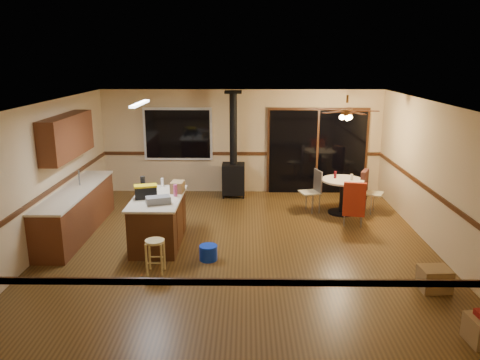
{
  "coord_description": "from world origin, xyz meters",
  "views": [
    {
      "loc": [
        0.12,
        -8.12,
        3.38
      ],
      "look_at": [
        0.0,
        0.3,
        1.15
      ],
      "focal_mm": 35.0,
      "sensor_mm": 36.0,
      "label": 1
    }
  ],
  "objects_px": {
    "kitchen_island": "(159,220)",
    "blue_bucket": "(208,253)",
    "wood_stove": "(233,168)",
    "chair_right": "(365,186)",
    "toolbox_black": "(146,192)",
    "box_under_window": "(172,193)",
    "bar_stool": "(155,257)",
    "chair_near": "(354,199)",
    "toolbox_grey": "(158,200)",
    "dining_table": "(342,190)",
    "box_corner_b": "(434,279)",
    "chair_left": "(314,186)"
  },
  "relations": [
    {
      "from": "kitchen_island",
      "to": "blue_bucket",
      "type": "distance_m",
      "value": 1.25
    },
    {
      "from": "wood_stove",
      "to": "blue_bucket",
      "type": "distance_m",
      "value": 3.83
    },
    {
      "from": "blue_bucket",
      "to": "chair_right",
      "type": "height_order",
      "value": "chair_right"
    },
    {
      "from": "toolbox_black",
      "to": "box_under_window",
      "type": "xyz_separation_m",
      "value": [
        0.02,
        2.77,
        -0.83
      ]
    },
    {
      "from": "bar_stool",
      "to": "kitchen_island",
      "type": "bearing_deg",
      "value": 97.66
    },
    {
      "from": "kitchen_island",
      "to": "chair_near",
      "type": "bearing_deg",
      "value": 13.42
    },
    {
      "from": "toolbox_grey",
      "to": "toolbox_black",
      "type": "xyz_separation_m",
      "value": [
        -0.28,
        0.33,
        0.04
      ]
    },
    {
      "from": "toolbox_grey",
      "to": "toolbox_black",
      "type": "distance_m",
      "value": 0.43
    },
    {
      "from": "dining_table",
      "to": "box_under_window",
      "type": "bearing_deg",
      "value": 166.71
    },
    {
      "from": "bar_stool",
      "to": "toolbox_black",
      "type": "bearing_deg",
      "value": 107.19
    },
    {
      "from": "blue_bucket",
      "to": "box_corner_b",
      "type": "bearing_deg",
      "value": -16.37
    },
    {
      "from": "chair_right",
      "to": "blue_bucket",
      "type": "bearing_deg",
      "value": -141.36
    },
    {
      "from": "kitchen_island",
      "to": "box_under_window",
      "type": "xyz_separation_m",
      "value": [
        -0.17,
        2.71,
        -0.27
      ]
    },
    {
      "from": "kitchen_island",
      "to": "wood_stove",
      "type": "height_order",
      "value": "wood_stove"
    },
    {
      "from": "dining_table",
      "to": "chair_right",
      "type": "bearing_deg",
      "value": 13.27
    },
    {
      "from": "chair_right",
      "to": "box_under_window",
      "type": "relative_size",
      "value": 1.55
    },
    {
      "from": "chair_right",
      "to": "box_under_window",
      "type": "height_order",
      "value": "chair_right"
    },
    {
      "from": "wood_stove",
      "to": "box_corner_b",
      "type": "height_order",
      "value": "wood_stove"
    },
    {
      "from": "blue_bucket",
      "to": "dining_table",
      "type": "height_order",
      "value": "dining_table"
    },
    {
      "from": "box_under_window",
      "to": "toolbox_black",
      "type": "bearing_deg",
      "value": -90.47
    },
    {
      "from": "wood_stove",
      "to": "box_corner_b",
      "type": "relative_size",
      "value": 5.86
    },
    {
      "from": "chair_near",
      "to": "kitchen_island",
      "type": "bearing_deg",
      "value": -166.58
    },
    {
      "from": "toolbox_grey",
      "to": "chair_left",
      "type": "xyz_separation_m",
      "value": [
        3.05,
        2.3,
        -0.38
      ]
    },
    {
      "from": "box_under_window",
      "to": "dining_table",
      "type": "bearing_deg",
      "value": -13.29
    },
    {
      "from": "dining_table",
      "to": "chair_left",
      "type": "xyz_separation_m",
      "value": [
        -0.6,
        0.13,
        0.06
      ]
    },
    {
      "from": "kitchen_island",
      "to": "toolbox_black",
      "type": "height_order",
      "value": "toolbox_black"
    },
    {
      "from": "dining_table",
      "to": "chair_right",
      "type": "distance_m",
      "value": 0.55
    },
    {
      "from": "wood_stove",
      "to": "dining_table",
      "type": "height_order",
      "value": "wood_stove"
    },
    {
      "from": "toolbox_black",
      "to": "box_corner_b",
      "type": "height_order",
      "value": "toolbox_black"
    },
    {
      "from": "chair_left",
      "to": "box_corner_b",
      "type": "height_order",
      "value": "chair_left"
    },
    {
      "from": "toolbox_black",
      "to": "bar_stool",
      "type": "height_order",
      "value": "toolbox_black"
    },
    {
      "from": "wood_stove",
      "to": "box_under_window",
      "type": "bearing_deg",
      "value": -166.9
    },
    {
      "from": "wood_stove",
      "to": "chair_near",
      "type": "xyz_separation_m",
      "value": [
        2.5,
        -2.14,
        -0.13
      ]
    },
    {
      "from": "kitchen_island",
      "to": "box_under_window",
      "type": "distance_m",
      "value": 2.73
    },
    {
      "from": "toolbox_grey",
      "to": "chair_right",
      "type": "bearing_deg",
      "value": 28.82
    },
    {
      "from": "dining_table",
      "to": "box_corner_b",
      "type": "relative_size",
      "value": 2.13
    },
    {
      "from": "chair_left",
      "to": "box_under_window",
      "type": "height_order",
      "value": "chair_left"
    },
    {
      "from": "toolbox_black",
      "to": "box_under_window",
      "type": "relative_size",
      "value": 0.85
    },
    {
      "from": "blue_bucket",
      "to": "chair_left",
      "type": "bearing_deg",
      "value": 50.67
    },
    {
      "from": "wood_stove",
      "to": "chair_left",
      "type": "relative_size",
      "value": 4.89
    },
    {
      "from": "toolbox_grey",
      "to": "box_under_window",
      "type": "bearing_deg",
      "value": 94.78
    },
    {
      "from": "bar_stool",
      "to": "box_under_window",
      "type": "bearing_deg",
      "value": 94.92
    },
    {
      "from": "dining_table",
      "to": "box_under_window",
      "type": "height_order",
      "value": "dining_table"
    },
    {
      "from": "blue_bucket",
      "to": "box_under_window",
      "type": "relative_size",
      "value": 0.69
    },
    {
      "from": "toolbox_grey",
      "to": "toolbox_black",
      "type": "bearing_deg",
      "value": 130.75
    },
    {
      "from": "toolbox_grey",
      "to": "dining_table",
      "type": "bearing_deg",
      "value": 30.8
    },
    {
      "from": "kitchen_island",
      "to": "box_corner_b",
      "type": "distance_m",
      "value": 4.76
    },
    {
      "from": "bar_stool",
      "to": "chair_left",
      "type": "relative_size",
      "value": 1.09
    },
    {
      "from": "dining_table",
      "to": "box_corner_b",
      "type": "bearing_deg",
      "value": -78.78
    },
    {
      "from": "blue_bucket",
      "to": "box_under_window",
      "type": "xyz_separation_m",
      "value": [
        -1.15,
        3.43,
        0.05
      ]
    }
  ]
}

